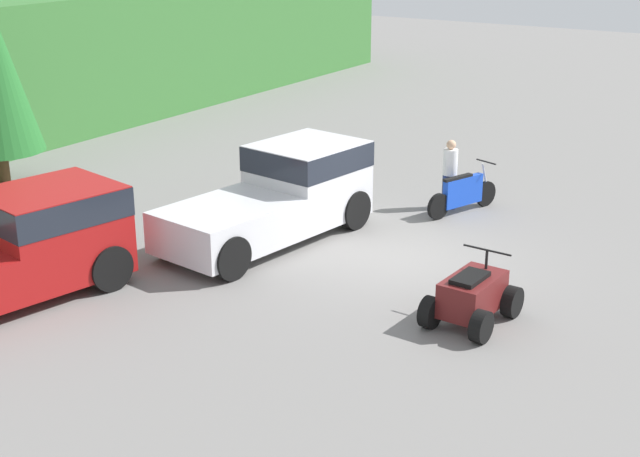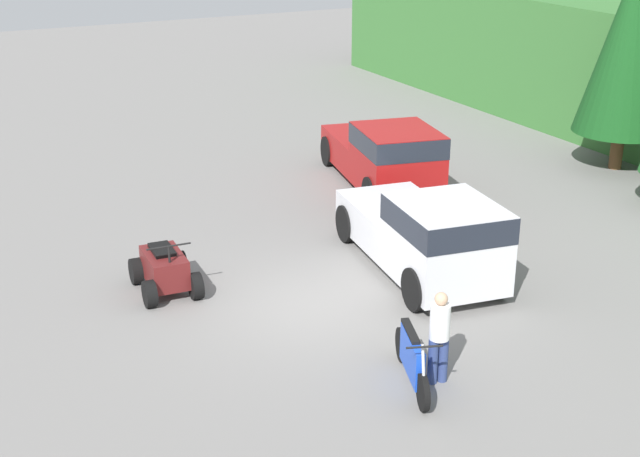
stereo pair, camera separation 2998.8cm
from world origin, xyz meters
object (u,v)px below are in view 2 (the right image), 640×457
object	(u,v)px
pickup_truck_second	(428,233)
quad_atv	(165,270)
pickup_truck_red	(386,154)
dirt_bike	(412,359)
rider_person	(439,334)

from	to	relation	value
pickup_truck_second	quad_atv	size ratio (longest dim) A/B	2.84
pickup_truck_red	quad_atv	xyz separation A→B (m)	(3.59, -7.52, -0.56)
pickup_truck_red	pickup_truck_second	distance (m)	5.92
pickup_truck_second	quad_atv	world-z (taller)	pickup_truck_second
dirt_bike	rider_person	world-z (taller)	rider_person
pickup_truck_second	dirt_bike	world-z (taller)	pickup_truck_second
pickup_truck_second	dirt_bike	bearing A→B (deg)	-28.65
pickup_truck_red	quad_atv	world-z (taller)	pickup_truck_red
pickup_truck_red	dirt_bike	world-z (taller)	pickup_truck_red
pickup_truck_red	quad_atv	size ratio (longest dim) A/B	2.99
pickup_truck_red	pickup_truck_second	world-z (taller)	same
quad_atv	pickup_truck_red	bearing A→B (deg)	119.00
pickup_truck_second	dirt_bike	xyz separation A→B (m)	(3.62, -2.69, -0.55)
pickup_truck_second	rider_person	world-z (taller)	pickup_truck_second
pickup_truck_red	pickup_truck_second	size ratio (longest dim) A/B	1.05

